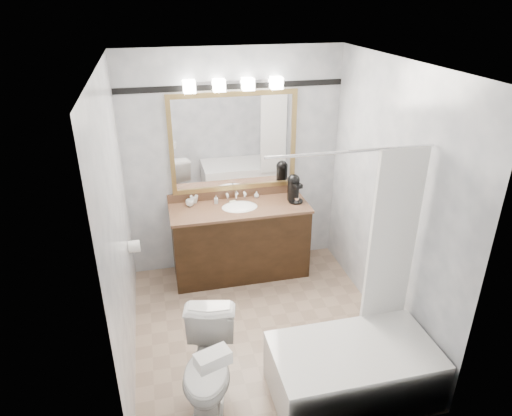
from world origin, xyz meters
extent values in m
cube|color=gray|center=(0.00, 0.00, -0.01)|extent=(2.40, 2.60, 0.01)
cube|color=white|center=(0.00, 0.00, 2.50)|extent=(2.40, 2.60, 0.01)
cube|color=white|center=(0.00, 1.30, 1.25)|extent=(2.40, 0.01, 2.50)
cube|color=white|center=(0.00, -1.30, 1.25)|extent=(2.40, 0.01, 2.50)
cube|color=white|center=(-1.20, 0.00, 1.25)|extent=(0.01, 2.60, 2.50)
cube|color=white|center=(1.20, 0.00, 1.25)|extent=(0.01, 2.60, 2.50)
cube|color=black|center=(0.00, 1.01, 0.41)|extent=(1.50, 0.55, 0.82)
cube|color=#966747|center=(0.00, 1.01, 0.83)|extent=(1.53, 0.58, 0.03)
cube|color=#966747|center=(0.00, 1.29, 0.90)|extent=(1.53, 0.03, 0.10)
ellipsoid|color=white|center=(0.00, 1.01, 0.82)|extent=(0.44, 0.34, 0.14)
cube|color=#A5854A|center=(0.00, 1.28, 2.02)|extent=(1.40, 0.04, 0.05)
cube|color=#A5854A|center=(0.00, 1.28, 0.97)|extent=(1.40, 0.04, 0.05)
cube|color=#A5854A|center=(-0.68, 1.28, 1.50)|extent=(0.05, 0.04, 1.00)
cube|color=#A5854A|center=(0.68, 1.28, 1.50)|extent=(0.05, 0.04, 1.00)
cube|color=white|center=(0.00, 1.29, 1.50)|extent=(1.30, 0.01, 1.00)
cube|color=silver|center=(0.00, 1.27, 2.15)|extent=(0.90, 0.05, 0.03)
cube|color=white|center=(-0.45, 1.22, 2.13)|extent=(0.12, 0.12, 0.12)
cube|color=white|center=(-0.15, 1.22, 2.13)|extent=(0.12, 0.12, 0.12)
cube|color=white|center=(0.15, 1.22, 2.13)|extent=(0.12, 0.12, 0.12)
cube|color=white|center=(0.45, 1.22, 2.13)|extent=(0.12, 0.12, 0.12)
cube|color=black|center=(0.00, 1.29, 2.10)|extent=(2.40, 0.01, 0.06)
cube|color=white|center=(0.53, -0.92, 0.23)|extent=(1.30, 0.72, 0.45)
cylinder|color=silver|center=(0.53, -0.54, 1.95)|extent=(1.30, 0.02, 0.02)
cube|color=white|center=(0.95, -0.55, 1.18)|extent=(0.40, 0.04, 1.55)
cylinder|color=white|center=(-1.14, 0.66, 0.70)|extent=(0.11, 0.12, 0.12)
imported|color=white|center=(-0.61, -0.77, 0.37)|extent=(0.56, 0.79, 0.74)
cube|color=white|center=(-0.61, -1.12, 0.78)|extent=(0.26, 0.20, 0.10)
cylinder|color=black|center=(0.64, 1.00, 0.86)|extent=(0.16, 0.16, 0.02)
cylinder|color=black|center=(0.62, 1.05, 0.98)|extent=(0.13, 0.13, 0.23)
sphere|color=black|center=(0.62, 1.05, 1.09)|extent=(0.14, 0.14, 0.14)
cube|color=black|center=(0.64, 0.98, 1.05)|extent=(0.11, 0.11, 0.04)
cylinder|color=silver|center=(0.64, 0.98, 0.89)|extent=(0.05, 0.05, 0.05)
imported|color=white|center=(-0.53, 1.17, 0.89)|extent=(0.11, 0.11, 0.07)
imported|color=white|center=(-0.47, 1.23, 0.89)|extent=(0.10, 0.10, 0.09)
imported|color=white|center=(-0.24, 1.17, 0.90)|extent=(0.05, 0.05, 0.09)
imported|color=white|center=(0.24, 1.22, 0.89)|extent=(0.07, 0.07, 0.07)
cube|color=beige|center=(-0.05, 1.13, 0.86)|extent=(0.08, 0.06, 0.02)
camera|label=1|loc=(-0.86, -3.42, 2.99)|focal=32.00mm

